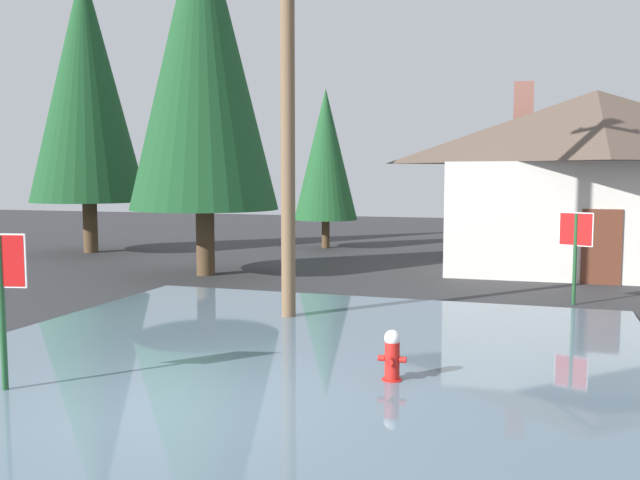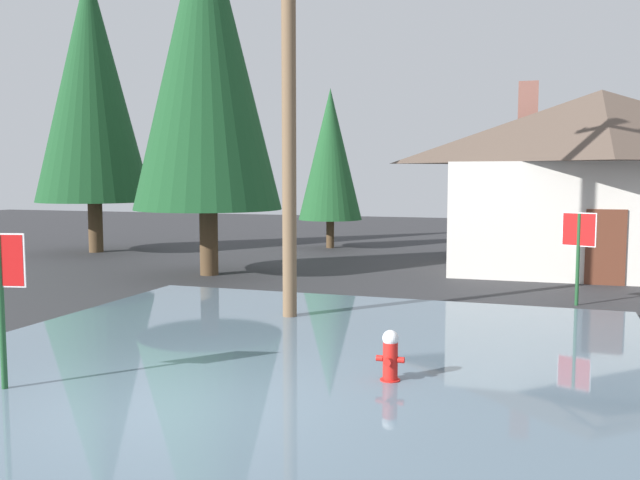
# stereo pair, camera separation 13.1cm
# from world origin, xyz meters

# --- Properties ---
(ground_plane) EXTENTS (80.00, 80.00, 0.10)m
(ground_plane) POSITION_xyz_m (0.00, 0.00, -0.05)
(ground_plane) COLOR #2D2D30
(flood_puddle) EXTENTS (10.91, 11.57, 0.08)m
(flood_puddle) POSITION_xyz_m (0.46, 2.25, 0.04)
(flood_puddle) COLOR slate
(flood_puddle) RESTS_ON ground
(lane_stop_bar) EXTENTS (3.49, 0.56, 0.01)m
(lane_stop_bar) POSITION_xyz_m (-0.47, -1.57, 0.00)
(lane_stop_bar) COLOR silver
(lane_stop_bar) RESTS_ON ground
(stop_sign_near) EXTENTS (0.69, 0.17, 2.13)m
(stop_sign_near) POSITION_xyz_m (-2.57, -0.13, 1.51)
(stop_sign_near) COLOR #1E4C28
(stop_sign_near) RESTS_ON ground
(fire_hydrant) EXTENTS (0.39, 0.33, 0.78)m
(fire_hydrant) POSITION_xyz_m (2.16, 1.83, 0.38)
(fire_hydrant) COLOR red
(fire_hydrant) RESTS_ON ground
(utility_pole) EXTENTS (1.60, 0.28, 10.00)m
(utility_pole) POSITION_xyz_m (-0.68, 5.39, 5.18)
(utility_pole) COLOR brown
(utility_pole) RESTS_ON ground
(stop_sign_far) EXTENTS (0.70, 0.29, 2.07)m
(stop_sign_far) POSITION_xyz_m (4.80, 8.86, 1.47)
(stop_sign_far) COLOR #1E4C28
(stop_sign_far) RESTS_ON ground
(house) EXTENTS (9.05, 5.76, 5.81)m
(house) POSITION_xyz_m (5.54, 14.69, 2.80)
(house) COLOR beige
(house) RESTS_ON ground
(pine_tree_tall_left) EXTENTS (4.24, 4.24, 10.59)m
(pine_tree_tall_left) POSITION_xyz_m (-5.15, 10.48, 6.23)
(pine_tree_tall_left) COLOR #4C3823
(pine_tree_tall_left) RESTS_ON ground
(pine_tree_mid_left) EXTENTS (4.24, 4.24, 10.60)m
(pine_tree_mid_left) POSITION_xyz_m (-12.04, 14.49, 6.23)
(pine_tree_mid_left) COLOR #4C3823
(pine_tree_mid_left) RESTS_ON ground
(pine_tree_short_left) EXTENTS (2.52, 2.52, 6.31)m
(pine_tree_short_left) POSITION_xyz_m (-4.09, 18.74, 3.71)
(pine_tree_short_left) COLOR #4C3823
(pine_tree_short_left) RESTS_ON ground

